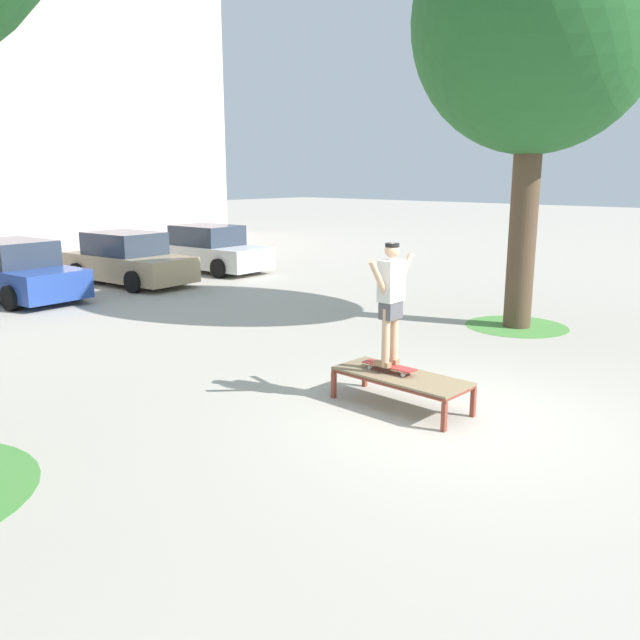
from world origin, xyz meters
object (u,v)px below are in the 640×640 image
(skater, at_px, (391,296))
(car_white, at_px, (210,250))
(car_blue, at_px, (15,272))
(skateboard, at_px, (389,366))
(car_tan, at_px, (128,260))
(skate_box, at_px, (401,378))
(tree_near_right, at_px, (537,22))

(skater, bearing_deg, car_white, 62.16)
(skater, distance_m, car_blue, 11.77)
(skater, bearing_deg, skateboard, -88.53)
(skateboard, height_order, car_tan, car_tan)
(skater, relative_size, car_tan, 0.39)
(skate_box, relative_size, tree_near_right, 0.22)
(skater, relative_size, car_white, 0.39)
(skate_box, xyz_separation_m, skater, (0.00, 0.21, 1.12))
(skate_box, distance_m, car_blue, 11.95)
(tree_near_right, xyz_separation_m, car_tan, (-2.52, 10.89, -5.29))
(car_tan, bearing_deg, skateboard, -104.87)
(skate_box, distance_m, tree_near_right, 7.98)
(skater, height_order, car_tan, skater)
(car_blue, bearing_deg, skateboard, -89.43)
(car_blue, bearing_deg, skater, -89.43)
(car_white, bearing_deg, skater, -117.84)
(car_blue, xyz_separation_m, car_tan, (3.23, -0.03, 0.00))
(skateboard, distance_m, skater, 0.99)
(tree_near_right, relative_size, car_tan, 1.97)
(skate_box, height_order, skateboard, skateboard)
(tree_near_right, distance_m, car_white, 12.39)
(tree_near_right, relative_size, car_blue, 1.97)
(skate_box, bearing_deg, car_white, 62.55)
(tree_near_right, distance_m, car_tan, 12.37)
(skate_box, height_order, car_tan, car_tan)
(skateboard, height_order, car_white, car_white)
(skateboard, xyz_separation_m, skater, (-0.00, 0.00, 0.99))
(skateboard, xyz_separation_m, car_white, (6.34, 12.00, 0.15))
(tree_near_right, bearing_deg, car_blue, 117.75)
(tree_near_right, height_order, car_tan, tree_near_right)
(tree_near_right, bearing_deg, skate_box, -169.70)
(skateboard, xyz_separation_m, tree_near_right, (5.63, 0.82, 5.44))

